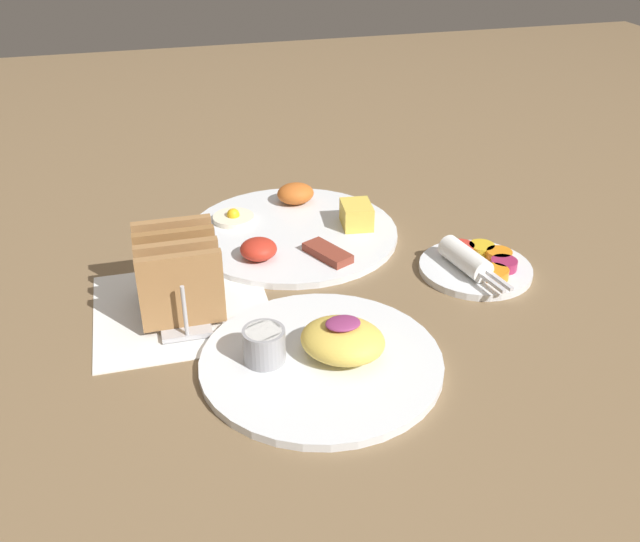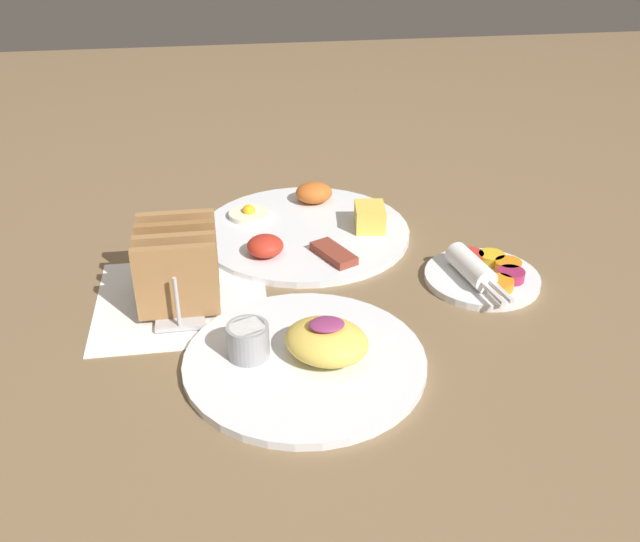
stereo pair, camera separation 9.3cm
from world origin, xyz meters
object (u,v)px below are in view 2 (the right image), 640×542
at_px(plate_breakfast, 307,228).
at_px(plate_condiments, 483,274).
at_px(toast_rack, 178,267).
at_px(plate_foreground, 306,354).

height_order(plate_breakfast, plate_condiments, plate_breakfast).
bearing_deg(plate_condiments, toast_rack, 178.75).
xyz_separation_m(plate_condiments, toast_rack, (-0.40, 0.01, 0.04)).
distance_m(plate_foreground, toast_rack, 0.21).
distance_m(plate_breakfast, plate_condiments, 0.28).
relative_size(plate_condiments, toast_rack, 1.18).
bearing_deg(toast_rack, plate_foreground, -47.43).
height_order(plate_foreground, toast_rack, toast_rack).
distance_m(plate_breakfast, plate_foreground, 0.32).
bearing_deg(plate_foreground, toast_rack, 132.57).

